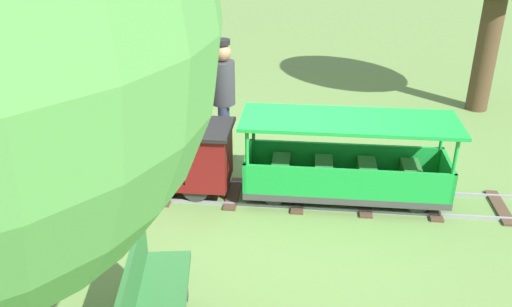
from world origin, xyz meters
TOP-DOWN VIEW (x-y plane):
  - ground_plane at (0.00, 0.00)m, footprint 60.00×60.00m
  - track at (0.00, 0.08)m, footprint 0.74×6.05m
  - locomotive at (0.00, 1.12)m, footprint 0.70×1.45m
  - passenger_car at (0.00, -0.82)m, footprint 0.80×2.35m
  - conductor_person at (0.90, 0.70)m, footprint 0.30×0.30m
  - park_bench at (-2.43, 0.72)m, footprint 1.35×0.59m

SIDE VIEW (x-z plane):
  - ground_plane at x=0.00m, z-range 0.00..0.00m
  - track at x=0.00m, z-range 0.00..0.04m
  - park_bench at x=-2.43m, z-range 0.01..0.83m
  - passenger_car at x=0.00m, z-range -0.06..0.91m
  - locomotive at x=0.00m, z-range -0.01..0.98m
  - conductor_person at x=0.90m, z-range 0.15..1.77m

